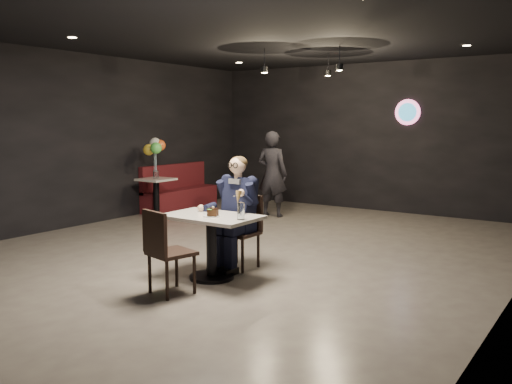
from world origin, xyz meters
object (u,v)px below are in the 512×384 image
Objects in this scene: chair_near at (172,251)px; side_table at (156,199)px; sundae_glass at (241,211)px; main_table at (211,247)px; chair_far at (239,232)px; booth_bench at (180,187)px; passerby at (272,174)px; balloon_vase at (156,174)px; seated_man at (239,211)px.

chair_near is 1.27× the size of side_table.
main_table is at bearing 177.25° from sundae_glass.
main_table reaches higher than side_table.
chair_near is (0.00, -1.22, 0.00)m from chair_far.
passerby reaches higher than booth_bench.
main_table is 5.16m from booth_bench.
chair_far is (0.00, 0.55, 0.09)m from main_table.
side_table is at bearing 150.49° from chair_near.
booth_bench is at bearing 106.70° from balloon_vase.
seated_man is 3.99m from side_table.
main_table is at bearing -90.00° from seated_man.
chair_far is at bearing 103.93° from chair_near.
sundae_glass is (0.44, -0.02, 0.47)m from main_table.
booth_bench is at bearing 106.70° from side_table.
seated_man reaches higher than booth_bench.
sundae_glass is 0.11× the size of passerby.
chair_far reaches higher than main_table.
chair_far is at bearing 90.00° from main_table.
balloon_vase is at bearing 29.36° from passerby.
sundae_glass is 4.65m from balloon_vase.
side_table is (-3.42, 2.02, -0.10)m from chair_far.
main_table is 4.30m from balloon_vase.
chair_near reaches higher than main_table.
main_table is 5.87× the size of sundae_glass.
chair_near is at bearing -90.00° from seated_man.
seated_man reaches higher than balloon_vase.
chair_far is 3.97m from side_table.
booth_bench is (-3.72, 3.02, 0.01)m from chair_far.
chair_far is 1.27× the size of side_table.
booth_bench reaches higher than main_table.
balloon_vase is at bearing 150.49° from chair_near.
main_table is 0.67× the size of passerby.
passerby is (-1.66, 3.37, 0.10)m from seated_man.
booth_bench is (-4.16, 3.59, -0.38)m from sundae_glass.
passerby is (-1.66, 3.37, 0.36)m from chair_far.
seated_man is at bearing 0.00° from chair_far.
seated_man reaches higher than sundae_glass.
chair_far is at bearing -30.56° from balloon_vase.
seated_man is (0.00, 0.00, 0.26)m from chair_far.
balloon_vase is at bearing 149.44° from chair_far.
chair_far is 4.91× the size of sundae_glass.
sundae_glass is at bearing -33.87° from balloon_vase.
passerby is at bearing 118.10° from sundae_glass.
balloon_vase is (-3.42, 2.57, 0.45)m from main_table.
side_table is at bearing 0.00° from balloon_vase.
chair_near is at bearing -90.00° from chair_far.
passerby reaches higher than chair_near.
sundae_glass is 0.26× the size of side_table.
passerby reaches higher than balloon_vase.
side_table is at bearing 29.36° from passerby.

